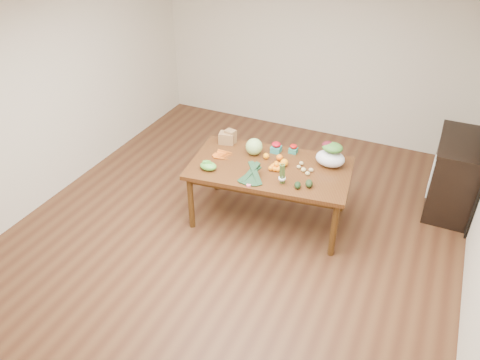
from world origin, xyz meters
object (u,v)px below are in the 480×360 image
at_px(cabinet, 454,175).
at_px(asparagus_bundle, 282,174).
at_px(kale_bunch, 251,175).
at_px(paper_bag, 227,137).
at_px(mandarin_cluster, 276,166).
at_px(cabbage, 254,147).
at_px(dining_table, 269,193).
at_px(salad_bag, 331,156).

distance_m(cabinet, asparagus_bundle, 2.30).
height_order(cabinet, kale_bunch, cabinet).
relative_size(paper_bag, mandarin_cluster, 1.37).
distance_m(paper_bag, kale_bunch, 0.90).
relative_size(cabinet, kale_bunch, 2.55).
bearing_deg(cabbage, paper_bag, 165.34).
xyz_separation_m(dining_table, cabbage, (-0.28, 0.18, 0.48)).
relative_size(mandarin_cluster, kale_bunch, 0.45).
bearing_deg(salad_bag, asparagus_bundle, -122.82).
bearing_deg(cabinet, mandarin_cluster, -147.27).
height_order(paper_bag, asparagus_bundle, asparagus_bundle).
bearing_deg(cabbage, kale_bunch, -69.82).
bearing_deg(paper_bag, dining_table, -22.52).
relative_size(dining_table, salad_bag, 5.41).
xyz_separation_m(cabinet, salad_bag, (-1.36, -0.88, 0.41)).
xyz_separation_m(cabinet, kale_bunch, (-2.05, -1.56, 0.36)).
bearing_deg(asparagus_bundle, dining_table, 124.27).
height_order(paper_bag, mandarin_cluster, paper_bag).
xyz_separation_m(mandarin_cluster, asparagus_bundle, (0.16, -0.25, 0.08)).
xyz_separation_m(cabinet, asparagus_bundle, (-1.73, -1.46, 0.40)).
relative_size(mandarin_cluster, asparagus_bundle, 0.72).
relative_size(cabinet, salad_bag, 3.03).
bearing_deg(kale_bunch, paper_bag, 125.75).
bearing_deg(paper_bag, kale_bunch, -46.99).
bearing_deg(dining_table, cabbage, 140.08).
height_order(cabbage, kale_bunch, cabbage).
height_order(kale_bunch, salad_bag, salad_bag).
bearing_deg(mandarin_cluster, kale_bunch, -114.77).
bearing_deg(asparagus_bundle, salad_bag, 49.92).
xyz_separation_m(paper_bag, salad_bag, (1.31, 0.01, 0.04)).
height_order(cabinet, cabbage, cabbage).
relative_size(dining_table, kale_bunch, 4.55).
xyz_separation_m(dining_table, mandarin_cluster, (0.08, -0.03, 0.42)).
height_order(dining_table, cabinet, cabinet).
bearing_deg(mandarin_cluster, dining_table, 161.88).
bearing_deg(asparagus_bundle, cabinet, 32.95).
bearing_deg(cabbage, cabinet, 24.10).
distance_m(paper_bag, salad_bag, 1.31).
height_order(paper_bag, salad_bag, salad_bag).
height_order(dining_table, mandarin_cluster, mandarin_cluster).
distance_m(mandarin_cluster, kale_bunch, 0.38).
distance_m(dining_table, salad_bag, 0.85).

